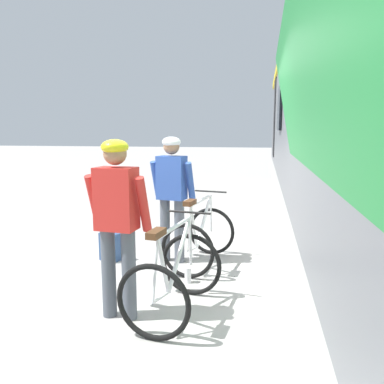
# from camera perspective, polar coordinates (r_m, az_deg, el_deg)

# --- Properties ---
(ground_plane) EXTENTS (80.00, 80.00, 0.00)m
(ground_plane) POSITION_cam_1_polar(r_m,az_deg,el_deg) (4.71, -5.53, -13.93)
(ground_plane) COLOR #A09E99
(cyclist_near_in_blue) EXTENTS (0.65, 0.38, 1.76)m
(cyclist_near_in_blue) POSITION_cam_1_polar(r_m,az_deg,el_deg) (5.32, -3.02, 0.58)
(cyclist_near_in_blue) COLOR #4C515B
(cyclist_near_in_blue) RESTS_ON ground
(cyclist_far_in_red) EXTENTS (0.63, 0.35, 1.76)m
(cyclist_far_in_red) POSITION_cam_1_polar(r_m,az_deg,el_deg) (3.74, -11.11, -3.19)
(cyclist_far_in_red) COLOR #4C515B
(cyclist_far_in_red) RESTS_ON ground
(bicycle_near_white) EXTENTS (0.87, 1.17, 0.99)m
(bicycle_near_white) POSITION_cam_1_polar(r_m,az_deg,el_deg) (5.28, 1.23, -6.72)
(bicycle_near_white) COLOR black
(bicycle_near_white) RESTS_ON ground
(bicycle_far_silver) EXTENTS (0.86, 1.16, 0.99)m
(bicycle_far_silver) POSITION_cam_1_polar(r_m,az_deg,el_deg) (3.90, -2.70, -12.54)
(bicycle_far_silver) COLOR black
(bicycle_far_silver) RESTS_ON ground
(backpack_on_platform) EXTENTS (0.33, 0.27, 0.40)m
(backpack_on_platform) POSITION_cam_1_polar(r_m,az_deg,el_deg) (5.66, -12.07, -7.96)
(backpack_on_platform) COLOR navy
(backpack_on_platform) RESTS_ON ground
(water_bottle_near_the_bikes) EXTENTS (0.08, 0.08, 0.19)m
(water_bottle_near_the_bikes) POSITION_cam_1_polar(r_m,az_deg,el_deg) (4.78, -0.62, -12.27)
(water_bottle_near_the_bikes) COLOR silver
(water_bottle_near_the_bikes) RESTS_ON ground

